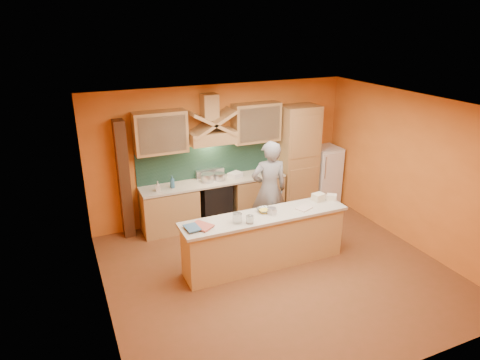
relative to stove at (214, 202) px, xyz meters
name	(u,v)px	position (x,y,z in m)	size (l,w,h in m)	color
floor	(277,271)	(0.30, -2.20, -0.45)	(5.50, 5.00, 0.01)	brown
ceiling	(283,107)	(0.30, -2.20, 2.35)	(5.50, 5.00, 0.01)	white
wall_back	(222,152)	(0.30, 0.30, 0.95)	(5.50, 0.02, 2.80)	orange
wall_front	(392,278)	(0.30, -4.70, 0.95)	(5.50, 0.02, 2.80)	orange
wall_left	(99,227)	(-2.45, -2.20, 0.95)	(0.02, 5.00, 2.80)	orange
wall_right	(413,171)	(3.05, -2.20, 0.95)	(0.02, 5.00, 2.80)	orange
base_cabinet_left	(170,210)	(-0.95, 0.00, -0.02)	(1.10, 0.60, 0.86)	tan
base_cabinet_right	(256,195)	(0.95, 0.00, -0.02)	(1.10, 0.60, 0.86)	tan
counter_top	(214,181)	(0.00, 0.00, 0.45)	(3.00, 0.62, 0.04)	beige
stove	(214,202)	(0.00, 0.00, 0.00)	(0.60, 0.58, 0.90)	black
backsplash	(209,161)	(0.00, 0.28, 0.80)	(3.00, 0.03, 0.70)	#17342A
range_hood	(212,137)	(0.00, 0.05, 1.37)	(0.92, 0.50, 0.24)	tan
hood_chimney	(209,107)	(0.00, 0.15, 1.95)	(0.30, 0.30, 0.50)	tan
upper_cabinet_left	(160,132)	(-1.00, 0.12, 1.55)	(1.00, 0.35, 0.80)	tan
upper_cabinet_right	(256,123)	(1.00, 0.12, 1.55)	(1.00, 0.35, 0.80)	tan
pantry_column	(297,158)	(1.95, 0.00, 0.70)	(0.80, 0.60, 2.30)	tan
fridge	(325,175)	(2.70, 0.00, 0.20)	(0.58, 0.60, 1.30)	white
trim_column_left	(124,180)	(-1.75, 0.15, 0.70)	(0.20, 0.30, 2.30)	#472816
island_body	(264,241)	(0.20, -1.90, -0.01)	(2.80, 0.55, 0.88)	tan
island_top	(265,216)	(0.20, -1.90, 0.47)	(2.90, 0.62, 0.05)	beige
person	(269,190)	(0.74, -0.99, 0.51)	(0.70, 0.46, 1.92)	gray
pot_large	(208,178)	(-0.13, 0.02, 0.53)	(0.26, 0.26, 0.16)	silver
pot_small	(220,178)	(0.12, -0.02, 0.52)	(0.21, 0.21, 0.14)	#B9B9C0
soap_bottle_a	(158,186)	(-1.17, -0.10, 0.57)	(0.09, 0.09, 0.20)	beige
soap_bottle_b	(172,182)	(-0.87, -0.04, 0.59)	(0.10, 0.10, 0.25)	#32668A
bowl_back	(268,172)	(1.19, -0.09, 0.51)	(0.24, 0.24, 0.07)	silver
dish_rack	(235,175)	(0.48, 0.02, 0.52)	(0.27, 0.21, 0.09)	white
book_lower	(196,229)	(-1.03, -1.97, 0.51)	(0.26, 0.35, 0.03)	#BF5544
book_upper	(186,229)	(-1.18, -1.93, 0.53)	(0.21, 0.29, 0.02)	#3F668B
jar_large	(237,218)	(-0.34, -1.98, 0.57)	(0.15, 0.15, 0.16)	silver
jar_small	(250,220)	(-0.17, -2.08, 0.56)	(0.12, 0.12, 0.13)	silver
kitchen_scale	(272,212)	(0.32, -1.93, 0.54)	(0.11, 0.11, 0.10)	silver
mixing_bowl	(264,210)	(0.24, -1.79, 0.52)	(0.24, 0.24, 0.06)	white
cloth	(304,208)	(0.93, -1.95, 0.50)	(0.27, 0.20, 0.02)	beige
grocery_bag_a	(318,197)	(1.34, -1.75, 0.56)	(0.20, 0.16, 0.13)	#ECE4C2
grocery_bag_b	(332,197)	(1.58, -1.83, 0.55)	(0.17, 0.13, 0.10)	beige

